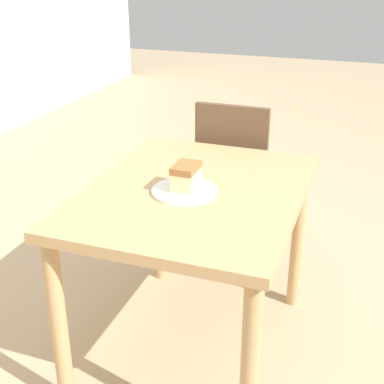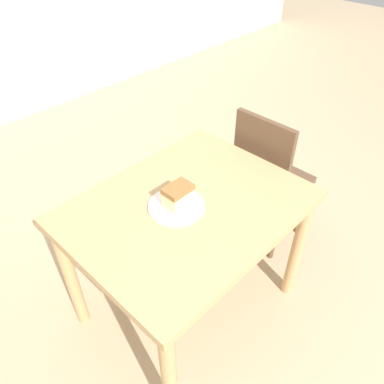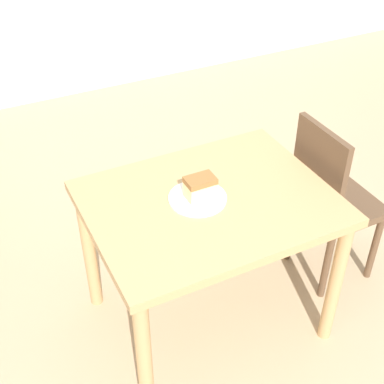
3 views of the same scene
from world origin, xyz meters
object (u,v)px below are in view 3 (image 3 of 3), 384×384
object	(u,v)px
plate	(198,198)
cake_slice	(200,187)
chair_near_window	(330,199)
dining_table_near	(209,220)

from	to	relation	value
plate	cake_slice	world-z (taller)	cake_slice
plate	chair_near_window	bearing A→B (deg)	-0.04
dining_table_near	chair_near_window	distance (m)	0.69
dining_table_near	chair_near_window	size ratio (longest dim) A/B	1.11
dining_table_near	plate	xyz separation A→B (m)	(-0.04, 0.02, 0.11)
chair_near_window	dining_table_near	bearing A→B (deg)	91.83
chair_near_window	cake_slice	distance (m)	0.77
dining_table_near	plate	world-z (taller)	plate
dining_table_near	plate	size ratio (longest dim) A/B	4.17
dining_table_near	chair_near_window	world-z (taller)	chair_near_window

